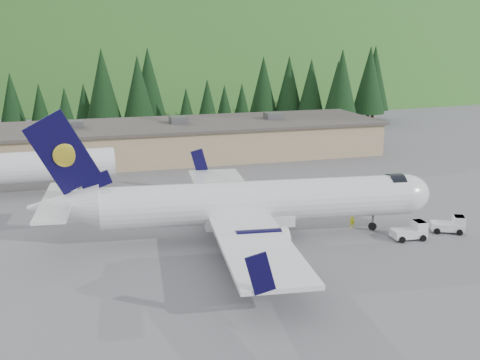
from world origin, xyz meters
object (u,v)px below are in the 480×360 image
baggage_tug_b (451,225)px  terminal_building (145,141)px  airliner (247,204)px  baggage_tug_a (412,231)px  ramp_worker (352,219)px

baggage_tug_b → terminal_building: size_ratio=0.05×
airliner → baggage_tug_b: bearing=-5.5°
airliner → baggage_tug_b: size_ratio=10.88×
airliner → baggage_tug_a: (14.29, -4.59, -2.52)m
ramp_worker → baggage_tug_a: bearing=115.0°
ramp_worker → airliner: bearing=-14.9°
airliner → terminal_building: airliner is taller
airliner → baggage_tug_b: 19.44m
terminal_building → ramp_worker: size_ratio=41.97×
baggage_tug_a → terminal_building: 46.25m
baggage_tug_a → baggage_tug_b: bearing=11.2°
airliner → terminal_building: 38.09m
baggage_tug_b → ramp_worker: size_ratio=2.01×
airliner → baggage_tug_a: bearing=-11.3°
baggage_tug_a → ramp_worker: (-3.71, 4.50, 0.11)m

